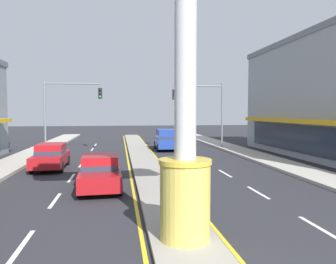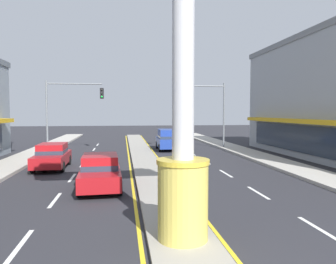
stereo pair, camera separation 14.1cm
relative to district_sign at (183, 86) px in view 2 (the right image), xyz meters
name	(u,v)px [view 2 (the right image)]	position (x,y,z in m)	size (l,w,h in m)	color
median_strip	(146,162)	(0.00, 13.70, -4.08)	(1.84, 52.00, 0.14)	gray
sidewalk_right	(280,164)	(8.72, 11.70, -4.06)	(2.40, 60.00, 0.18)	#ADA89E
lane_markings	(147,166)	(0.00, 12.34, -4.14)	(8.58, 52.00, 0.01)	silver
district_sign	(183,86)	(0.00, 0.00, 0.00)	(6.46, 1.39, 8.39)	gold
traffic_light_left_side	(68,103)	(-6.16, 20.37, 0.10)	(4.86, 0.46, 6.20)	slate
traffic_light_right_side	(206,104)	(6.16, 21.24, 0.10)	(4.86, 0.46, 6.20)	slate
sedan_near_right_lane	(52,156)	(-5.87, 12.40, -3.36)	(1.91, 4.34, 1.53)	maroon
sedan_far_right_lane	(100,171)	(-2.57, 6.64, -3.36)	(1.99, 4.38, 1.53)	maroon
suv_near_left_lane	(168,139)	(2.57, 21.09, -3.16)	(2.05, 4.64, 1.90)	navy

